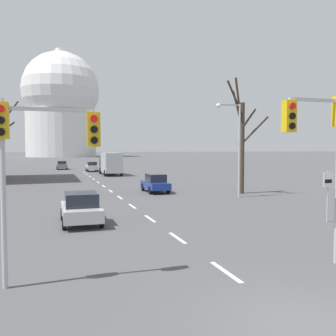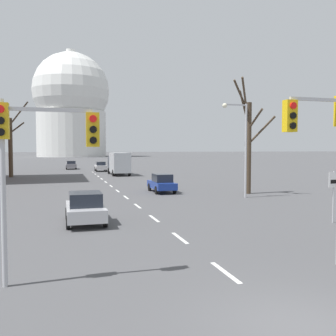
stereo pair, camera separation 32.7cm
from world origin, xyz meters
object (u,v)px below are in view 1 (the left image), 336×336
at_px(speed_limit_sign, 328,187).
at_px(delivery_truck, 111,163).
at_px(sedan_far_left, 92,166).
at_px(traffic_signal_near_right, 322,135).
at_px(sedan_near_right, 155,183).
at_px(traffic_signal_near_left, 36,144).
at_px(street_lamp_right, 235,139).
at_px(sedan_mid_centre, 62,165).
at_px(sedan_near_left, 81,208).

height_order(speed_limit_sign, delivery_truck, delivery_truck).
relative_size(speed_limit_sign, sedan_far_left, 0.63).
relative_size(traffic_signal_near_right, sedan_near_right, 1.37).
bearing_deg(traffic_signal_near_left, street_lamp_right, 47.30).
bearing_deg(street_lamp_right, sedan_mid_centre, 104.44).
xyz_separation_m(sedan_near_left, sedan_near_right, (7.09, 11.74, 0.01)).
relative_size(traffic_signal_near_left, sedan_far_left, 1.22).
bearing_deg(sedan_far_left, sedan_near_left, -96.70).
bearing_deg(traffic_signal_near_right, speed_limit_sign, 47.77).
xyz_separation_m(sedan_near_right, sedan_far_left, (-2.06, 31.00, 0.02)).
height_order(traffic_signal_near_right, street_lamp_right, street_lamp_right).
distance_m(traffic_signal_near_right, delivery_truck, 42.57).
distance_m(traffic_signal_near_left, speed_limit_sign, 14.72).
bearing_deg(speed_limit_sign, sedan_mid_centre, 101.89).
distance_m(sedan_mid_centre, sedan_far_left, 9.30).
relative_size(speed_limit_sign, sedan_near_left, 0.66).
bearing_deg(speed_limit_sign, traffic_signal_near_right, -132.23).
distance_m(traffic_signal_near_left, street_lamp_right, 20.23).
xyz_separation_m(traffic_signal_near_left, sedan_near_left, (1.78, 8.13, -3.05)).
xyz_separation_m(sedan_near_left, sedan_mid_centre, (0.56, 50.90, -0.00)).
bearing_deg(sedan_near_right, sedan_mid_centre, 99.47).
bearing_deg(delivery_truck, sedan_far_left, 100.08).
height_order(speed_limit_sign, street_lamp_right, street_lamp_right).
xyz_separation_m(street_lamp_right, sedan_near_left, (-11.93, -6.73, -3.65)).
height_order(traffic_signal_near_right, sedan_near_left, traffic_signal_near_right).
xyz_separation_m(speed_limit_sign, sedan_near_left, (-11.96, 3.27, -0.98)).
bearing_deg(sedan_far_left, traffic_signal_near_right, -88.06).
bearing_deg(traffic_signal_near_left, sedan_far_left, 82.38).
bearing_deg(sedan_far_left, delivery_truck, -79.92).
distance_m(traffic_signal_near_left, delivery_truck, 42.54).
bearing_deg(delivery_truck, sedan_mid_centre, 109.35).
height_order(traffic_signal_near_left, speed_limit_sign, traffic_signal_near_left).
bearing_deg(sedan_near_left, speed_limit_sign, -15.29).
distance_m(traffic_signal_near_right, speed_limit_sign, 8.08).
distance_m(street_lamp_right, sedan_far_left, 36.84).
bearing_deg(sedan_mid_centre, traffic_signal_near_left, -92.27).
height_order(street_lamp_right, delivery_truck, street_lamp_right).
bearing_deg(sedan_near_left, delivery_truck, 78.76).
height_order(traffic_signal_near_right, traffic_signal_near_left, traffic_signal_near_right).
bearing_deg(delivery_truck, traffic_signal_near_right, -89.85).
bearing_deg(delivery_truck, sedan_near_left, -101.24).
height_order(sedan_mid_centre, sedan_far_left, sedan_far_left).
bearing_deg(street_lamp_right, traffic_signal_near_left, -132.70).
bearing_deg(sedan_mid_centre, street_lamp_right, -75.56).
bearing_deg(sedan_mid_centre, delivery_truck, -70.65).
height_order(street_lamp_right, sedan_near_left, street_lamp_right).
bearing_deg(street_lamp_right, speed_limit_sign, -89.83).
relative_size(sedan_near_right, sedan_mid_centre, 0.89).
height_order(traffic_signal_near_left, sedan_mid_centre, traffic_signal_near_left).
xyz_separation_m(traffic_signal_near_right, sedan_far_left, (-1.75, 51.73, -3.35)).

